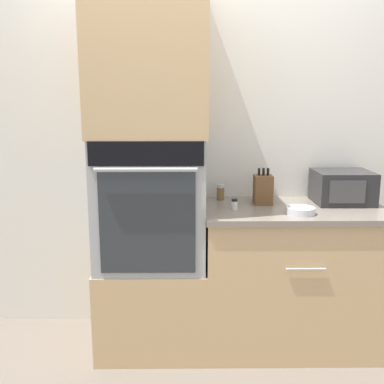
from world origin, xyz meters
name	(u,v)px	position (x,y,z in m)	size (l,w,h in m)	color
ground_plane	(207,369)	(0.00, 0.00, 0.00)	(12.00, 12.00, 0.00)	#6B6056
wall_back	(204,141)	(0.00, 0.63, 1.25)	(8.00, 0.05, 2.50)	silver
oven_cabinet_base	(153,302)	(-0.33, 0.30, 0.27)	(0.65, 0.60, 0.55)	tan
wall_oven	(151,200)	(-0.33, 0.30, 0.93)	(0.63, 0.64, 0.76)	#9EA0A5
oven_cabinet_upper	(149,61)	(-0.33, 0.30, 1.73)	(0.65, 0.60, 0.85)	tan
counter_unit	(291,276)	(0.54, 0.30, 0.44)	(1.09, 0.63, 0.88)	tan
microwave	(342,187)	(0.86, 0.42, 0.98)	(0.35, 0.31, 0.20)	#232326
knife_block	(263,189)	(0.36, 0.39, 0.97)	(0.11, 0.12, 0.22)	brown
bowl	(301,211)	(0.53, 0.14, 0.90)	(0.16, 0.16, 0.04)	silver
condiment_jar_near	(221,192)	(0.10, 0.51, 0.93)	(0.05, 0.05, 0.10)	brown
condiment_jar_mid	(234,204)	(0.17, 0.24, 0.91)	(0.04, 0.04, 0.07)	silver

